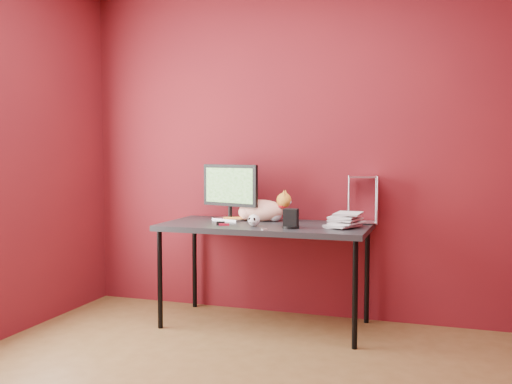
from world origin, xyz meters
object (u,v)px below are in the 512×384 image
(book_stack, at_px, (335,142))
(speaker, at_px, (291,219))
(cat, at_px, (262,210))
(desk, at_px, (265,231))
(monitor, at_px, (230,189))
(skull_mug, at_px, (254,220))

(book_stack, bearing_deg, speaker, -144.43)
(cat, xyz_separation_m, book_stack, (0.58, -0.14, 0.51))
(desk, xyz_separation_m, cat, (-0.08, 0.17, 0.13))
(monitor, relative_size, book_stack, 0.41)
(cat, bearing_deg, desk, -67.04)
(monitor, distance_m, skull_mug, 0.45)
(skull_mug, xyz_separation_m, book_stack, (0.54, 0.17, 0.55))
(monitor, height_order, skull_mug, monitor)
(desk, distance_m, monitor, 0.45)
(cat, xyz_separation_m, skull_mug, (0.04, -0.32, -0.04))
(monitor, bearing_deg, skull_mug, -28.23)
(desk, bearing_deg, cat, 114.47)
(cat, bearing_deg, skull_mug, -84.35)
(book_stack, bearing_deg, monitor, 172.53)
(monitor, distance_m, speaker, 0.66)
(monitor, xyz_separation_m, speaker, (0.56, -0.30, -0.18))
(desk, distance_m, speaker, 0.31)
(desk, distance_m, cat, 0.23)
(desk, relative_size, cat, 2.95)
(skull_mug, bearing_deg, monitor, 141.01)
(speaker, bearing_deg, desk, 141.90)
(skull_mug, xyz_separation_m, speaker, (0.27, -0.02, 0.02))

